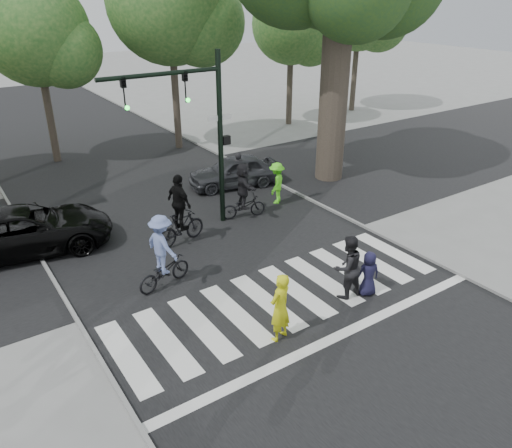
{
  "coord_description": "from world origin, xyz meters",
  "views": [
    {
      "loc": [
        -7.13,
        -8.25,
        7.77
      ],
      "look_at": [
        0.5,
        3.0,
        1.3
      ],
      "focal_mm": 35.0,
      "sensor_mm": 36.0,
      "label": 1
    }
  ],
  "objects_px": {
    "cyclist_mid": "(180,216)",
    "cyclist_right": "(243,194)",
    "pedestrian_child": "(368,274)",
    "car_suv": "(26,230)",
    "cyclist_left": "(163,256)",
    "car_grey": "(234,171)",
    "pedestrian_woman": "(280,307)",
    "pedestrian_adult": "(347,267)",
    "traffic_signal": "(197,118)"
  },
  "relations": [
    {
      "from": "pedestrian_woman",
      "to": "pedestrian_adult",
      "type": "height_order",
      "value": "pedestrian_adult"
    },
    {
      "from": "traffic_signal",
      "to": "pedestrian_child",
      "type": "distance_m",
      "value": 7.4
    },
    {
      "from": "pedestrian_child",
      "to": "car_grey",
      "type": "height_order",
      "value": "car_grey"
    },
    {
      "from": "pedestrian_child",
      "to": "car_suv",
      "type": "bearing_deg",
      "value": -28.39
    },
    {
      "from": "car_grey",
      "to": "car_suv",
      "type": "bearing_deg",
      "value": -69.85
    },
    {
      "from": "pedestrian_adult",
      "to": "cyclist_mid",
      "type": "bearing_deg",
      "value": -62.97
    },
    {
      "from": "cyclist_right",
      "to": "cyclist_left",
      "type": "bearing_deg",
      "value": -148.69
    },
    {
      "from": "traffic_signal",
      "to": "car_suv",
      "type": "distance_m",
      "value": 6.57
    },
    {
      "from": "traffic_signal",
      "to": "cyclist_left",
      "type": "distance_m",
      "value": 4.98
    },
    {
      "from": "pedestrian_child",
      "to": "cyclist_right",
      "type": "distance_m",
      "value": 6.26
    },
    {
      "from": "traffic_signal",
      "to": "cyclist_left",
      "type": "bearing_deg",
      "value": -134.18
    },
    {
      "from": "pedestrian_child",
      "to": "pedestrian_adult",
      "type": "distance_m",
      "value": 0.68
    },
    {
      "from": "pedestrian_woman",
      "to": "pedestrian_child",
      "type": "relative_size",
      "value": 1.37
    },
    {
      "from": "cyclist_left",
      "to": "car_grey",
      "type": "distance_m",
      "value": 8.15
    },
    {
      "from": "traffic_signal",
      "to": "pedestrian_adult",
      "type": "bearing_deg",
      "value": -79.69
    },
    {
      "from": "traffic_signal",
      "to": "pedestrian_adult",
      "type": "height_order",
      "value": "traffic_signal"
    },
    {
      "from": "pedestrian_woman",
      "to": "pedestrian_adult",
      "type": "bearing_deg",
      "value": 173.7
    },
    {
      "from": "pedestrian_woman",
      "to": "traffic_signal",
      "type": "bearing_deg",
      "value": -119.02
    },
    {
      "from": "cyclist_mid",
      "to": "cyclist_right",
      "type": "height_order",
      "value": "cyclist_mid"
    },
    {
      "from": "pedestrian_woman",
      "to": "cyclist_right",
      "type": "xyz_separation_m",
      "value": [
        3.13,
        6.45,
        0.05
      ]
    },
    {
      "from": "pedestrian_adult",
      "to": "cyclist_mid",
      "type": "height_order",
      "value": "cyclist_mid"
    },
    {
      "from": "cyclist_left",
      "to": "cyclist_right",
      "type": "relative_size",
      "value": 1.04
    },
    {
      "from": "pedestrian_adult",
      "to": "car_grey",
      "type": "xyz_separation_m",
      "value": [
        1.95,
        8.94,
        -0.26
      ]
    },
    {
      "from": "pedestrian_woman",
      "to": "pedestrian_child",
      "type": "xyz_separation_m",
      "value": [
        3.18,
        0.19,
        -0.24
      ]
    },
    {
      "from": "pedestrian_woman",
      "to": "cyclist_left",
      "type": "xyz_separation_m",
      "value": [
        -1.3,
        3.76,
        0.06
      ]
    },
    {
      "from": "cyclist_right",
      "to": "car_suv",
      "type": "height_order",
      "value": "cyclist_right"
    },
    {
      "from": "cyclist_right",
      "to": "car_grey",
      "type": "height_order",
      "value": "cyclist_right"
    },
    {
      "from": "cyclist_right",
      "to": "car_suv",
      "type": "relative_size",
      "value": 0.4
    },
    {
      "from": "pedestrian_woman",
      "to": "car_grey",
      "type": "distance_m",
      "value": 10.46
    },
    {
      "from": "cyclist_left",
      "to": "car_grey",
      "type": "xyz_separation_m",
      "value": [
        5.87,
        5.64,
        -0.29
      ]
    },
    {
      "from": "car_suv",
      "to": "car_grey",
      "type": "bearing_deg",
      "value": -72.51
    },
    {
      "from": "traffic_signal",
      "to": "pedestrian_adult",
      "type": "relative_size",
      "value": 3.26
    },
    {
      "from": "cyclist_mid",
      "to": "car_suv",
      "type": "distance_m",
      "value": 4.93
    },
    {
      "from": "pedestrian_adult",
      "to": "cyclist_left",
      "type": "bearing_deg",
      "value": -36.11
    },
    {
      "from": "traffic_signal",
      "to": "pedestrian_child",
      "type": "xyz_separation_m",
      "value": [
        1.68,
        -6.44,
        -3.25
      ]
    },
    {
      "from": "cyclist_left",
      "to": "car_suv",
      "type": "xyz_separation_m",
      "value": [
        -2.76,
        4.41,
        -0.21
      ]
    },
    {
      "from": "cyclist_mid",
      "to": "pedestrian_child",
      "type": "bearing_deg",
      "value": -63.24
    },
    {
      "from": "cyclist_left",
      "to": "cyclist_right",
      "type": "height_order",
      "value": "cyclist_left"
    },
    {
      "from": "cyclist_mid",
      "to": "cyclist_right",
      "type": "xyz_separation_m",
      "value": [
        2.83,
        0.56,
        -0.05
      ]
    },
    {
      "from": "cyclist_mid",
      "to": "pedestrian_woman",
      "type": "bearing_deg",
      "value": -92.97
    },
    {
      "from": "cyclist_mid",
      "to": "pedestrian_adult",
      "type": "bearing_deg",
      "value": -66.93
    },
    {
      "from": "pedestrian_woman",
      "to": "cyclist_right",
      "type": "height_order",
      "value": "cyclist_right"
    },
    {
      "from": "cyclist_right",
      "to": "car_grey",
      "type": "relative_size",
      "value": 0.54
    },
    {
      "from": "pedestrian_child",
      "to": "car_grey",
      "type": "xyz_separation_m",
      "value": [
        1.39,
        9.21,
        0.01
      ]
    },
    {
      "from": "car_suv",
      "to": "traffic_signal",
      "type": "bearing_deg",
      "value": -96.09
    },
    {
      "from": "pedestrian_child",
      "to": "car_suv",
      "type": "height_order",
      "value": "car_suv"
    },
    {
      "from": "pedestrian_woman",
      "to": "cyclist_right",
      "type": "bearing_deg",
      "value": -132.19
    },
    {
      "from": "pedestrian_child",
      "to": "cyclist_right",
      "type": "relative_size",
      "value": 0.62
    },
    {
      "from": "pedestrian_adult",
      "to": "cyclist_left",
      "type": "distance_m",
      "value": 5.12
    },
    {
      "from": "pedestrian_woman",
      "to": "cyclist_mid",
      "type": "bearing_deg",
      "value": -109.27
    }
  ]
}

